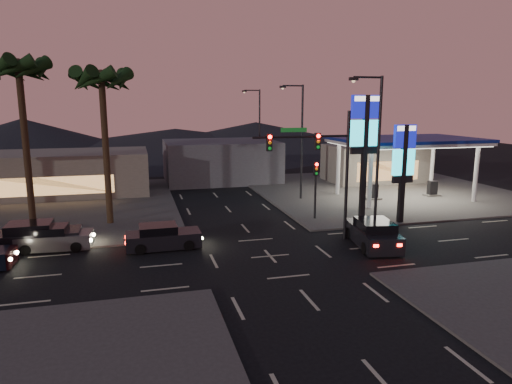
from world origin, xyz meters
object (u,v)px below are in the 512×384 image
object	(u,v)px
pylon_sign_tall	(365,133)
pylon_sign_short	(404,159)
traffic_signal_mast	(321,158)
car_lane_b_mid	(35,237)
car_lane_b_front	(53,239)
gas_station	(406,142)
car_lane_a_front	(162,237)
suv_station	(373,234)

from	to	relation	value
pylon_sign_tall	pylon_sign_short	size ratio (longest dim) A/B	1.29
pylon_sign_short	traffic_signal_mast	distance (m)	7.69
traffic_signal_mast	car_lane_b_mid	xyz separation A→B (m)	(-16.69, 2.68, -4.47)
pylon_sign_tall	car_lane_b_front	size ratio (longest dim) A/B	2.02
gas_station	car_lane_b_front	world-z (taller)	gas_station
pylon_sign_tall	traffic_signal_mast	world-z (taller)	pylon_sign_tall
pylon_sign_tall	gas_station	bearing A→B (deg)	40.91
car_lane_a_front	pylon_sign_short	bearing A→B (deg)	5.15
car_lane_b_mid	car_lane_a_front	bearing A→B (deg)	-13.15
suv_station	car_lane_b_front	bearing A→B (deg)	167.21
pylon_sign_tall	pylon_sign_short	xyz separation A→B (m)	(2.50, -1.00, -1.74)
suv_station	car_lane_b_mid	bearing A→B (deg)	167.13
car_lane_b_mid	car_lane_b_front	bearing A→B (deg)	-14.26
pylon_sign_short	car_lane_b_mid	distance (m)	24.25
traffic_signal_mast	suv_station	world-z (taller)	traffic_signal_mast
pylon_sign_tall	car_lane_a_front	size ratio (longest dim) A/B	2.01
car_lane_b_mid	gas_station	bearing A→B (deg)	14.21
gas_station	traffic_signal_mast	world-z (taller)	traffic_signal_mast
pylon_sign_tall	traffic_signal_mast	bearing A→B (deg)	-143.48
pylon_sign_tall	suv_station	bearing A→B (deg)	-110.93
pylon_sign_short	car_lane_b_front	bearing A→B (deg)	-179.81
car_lane_a_front	pylon_sign_tall	bearing A→B (deg)	9.99
gas_station	car_lane_a_front	xyz separation A→B (m)	(-21.74, -9.01, -4.41)
gas_station	traffic_signal_mast	bearing A→B (deg)	-140.72
suv_station	pylon_sign_tall	bearing A→B (deg)	69.07
gas_station	car_lane_a_front	bearing A→B (deg)	-157.50
gas_station	suv_station	bearing A→B (deg)	-128.96
traffic_signal_mast	gas_station	bearing A→B (deg)	39.28
traffic_signal_mast	suv_station	distance (m)	5.52
pylon_sign_tall	car_lane_b_front	world-z (taller)	pylon_sign_tall
pylon_sign_short	suv_station	size ratio (longest dim) A/B	1.35
pylon_sign_short	traffic_signal_mast	world-z (taller)	traffic_signal_mast
car_lane_b_front	suv_station	xyz separation A→B (m)	(18.45, -4.19, 0.10)
pylon_sign_short	car_lane_b_mid	size ratio (longest dim) A/B	1.39
gas_station	car_lane_b_mid	size ratio (longest dim) A/B	2.42
traffic_signal_mast	car_lane_b_mid	world-z (taller)	traffic_signal_mast
gas_station	car_lane_b_mid	bearing A→B (deg)	-165.79
gas_station	car_lane_a_front	distance (m)	23.95
pylon_sign_short	car_lane_b_front	size ratio (longest dim) A/B	1.57
car_lane_b_front	suv_station	world-z (taller)	suv_station
traffic_signal_mast	car_lane_a_front	xyz separation A→B (m)	(-9.50, 1.00, -4.56)
car_lane_b_front	car_lane_b_mid	size ratio (longest dim) A/B	0.88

